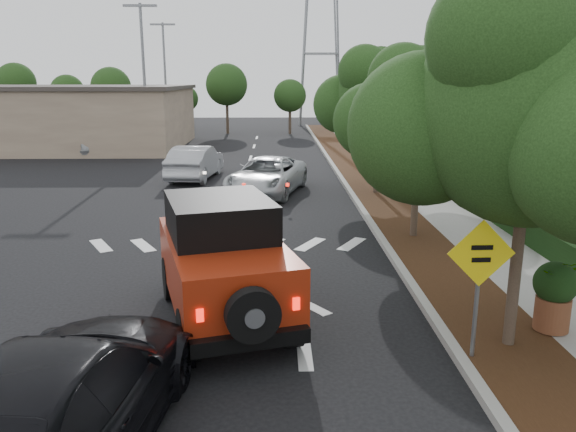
{
  "coord_description": "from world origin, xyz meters",
  "views": [
    {
      "loc": [
        1.52,
        -9.48,
        4.66
      ],
      "look_at": [
        1.79,
        3.0,
        1.59
      ],
      "focal_mm": 35.0,
      "sensor_mm": 36.0,
      "label": 1
    }
  ],
  "objects_px": {
    "black_suv_oncoming": "(58,404)",
    "speed_hump_sign": "(479,271)",
    "silver_suv_ahead": "(267,176)",
    "red_jeep": "(222,258)"
  },
  "relations": [
    {
      "from": "black_suv_oncoming",
      "to": "speed_hump_sign",
      "type": "bearing_deg",
      "value": -151.77
    },
    {
      "from": "silver_suv_ahead",
      "to": "black_suv_oncoming",
      "type": "distance_m",
      "value": 16.91
    },
    {
      "from": "red_jeep",
      "to": "speed_hump_sign",
      "type": "xyz_separation_m",
      "value": [
        4.36,
        -2.06,
        0.42
      ]
    },
    {
      "from": "black_suv_oncoming",
      "to": "speed_hump_sign",
      "type": "xyz_separation_m",
      "value": [
        5.94,
        2.4,
        0.82
      ]
    },
    {
      "from": "silver_suv_ahead",
      "to": "speed_hump_sign",
      "type": "relative_size",
      "value": 2.26
    },
    {
      "from": "silver_suv_ahead",
      "to": "black_suv_oncoming",
      "type": "height_order",
      "value": "black_suv_oncoming"
    },
    {
      "from": "silver_suv_ahead",
      "to": "red_jeep",
      "type": "bearing_deg",
      "value": -78.31
    },
    {
      "from": "black_suv_oncoming",
      "to": "red_jeep",
      "type": "bearing_deg",
      "value": -103.21
    },
    {
      "from": "red_jeep",
      "to": "silver_suv_ahead",
      "type": "distance_m",
      "value": 12.33
    },
    {
      "from": "red_jeep",
      "to": "speed_hump_sign",
      "type": "bearing_deg",
      "value": -41.17
    }
  ]
}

